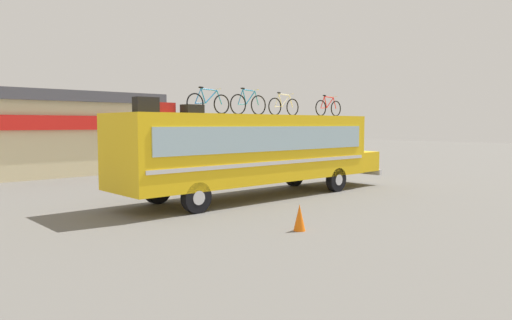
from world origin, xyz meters
The scene contains 11 objects.
ground_plane centered at (0.00, 0.00, 0.00)m, with size 120.00×120.00×0.00m, color #605E59.
bus centered at (0.24, 0.00, 1.75)m, with size 11.74×2.61×2.98m.
luggage_bag_1 centered at (-4.21, -0.04, 3.22)m, with size 0.72×0.35×0.47m, color black.
luggage_bag_2 centered at (-3.52, 0.11, 3.15)m, with size 0.60×0.43×0.33m, color maroon.
luggage_bag_3 centered at (-2.78, -0.37, 3.12)m, with size 0.63×0.44×0.28m, color black.
rooftop_bicycle_1 centered at (-2.13, -0.34, 3.34)m, with size 1.71×0.44×0.87m.
rooftop_bicycle_2 centered at (-0.06, 0.07, 3.38)m, with size 1.70×0.44×0.97m.
rooftop_bicycle_3 centered at (1.90, 0.22, 3.36)m, with size 1.67×0.44×0.91m.
rooftop_bicycle_4 centered at (4.04, -0.26, 3.35)m, with size 1.63×0.44×0.87m.
roadside_building centered at (-2.69, 13.93, 2.21)m, with size 11.40×6.77×4.34m.
traffic_cone centered at (-2.64, -4.78, 0.33)m, with size 0.30×0.30×0.67m, color orange.
Camera 1 is at (-11.18, -12.54, 2.64)m, focal length 32.82 mm.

